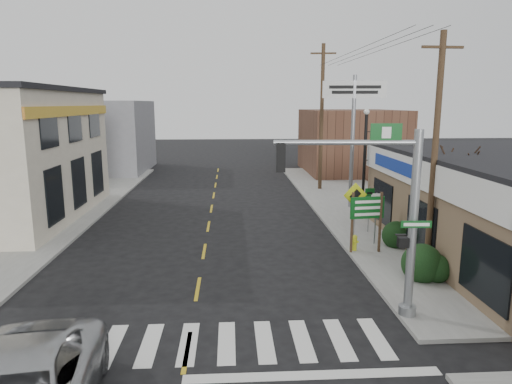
{
  "coord_description": "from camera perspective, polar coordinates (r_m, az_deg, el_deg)",
  "views": [
    {
      "loc": [
        1.14,
        -10.63,
        6.18
      ],
      "look_at": [
        2.13,
        6.68,
        2.8
      ],
      "focal_mm": 32.0,
      "sensor_mm": 36.0,
      "label": 1
    }
  ],
  "objects": [
    {
      "name": "shrub_front",
      "position": [
        17.15,
        20.03,
        -8.43
      ],
      "size": [
        1.42,
        1.42,
        1.06
      ],
      "primitive_type": "ellipsoid",
      "color": "#1B3D1E",
      "rests_on": "sidewalk_right"
    },
    {
      "name": "bare_tree",
      "position": [
        19.84,
        24.13,
        4.31
      ],
      "size": [
        2.58,
        2.58,
        5.16
      ],
      "rotation": [
        0.0,
        0.0,
        0.29
      ],
      "color": "black",
      "rests_on": "sidewalk_right"
    },
    {
      "name": "dance_center_sign",
      "position": [
        27.07,
        12.11,
        9.98
      ],
      "size": [
        3.59,
        0.22,
        7.64
      ],
      "rotation": [
        0.0,
        0.0,
        -0.12
      ],
      "color": "gray",
      "rests_on": "sidewalk_right"
    },
    {
      "name": "fire_hydrant",
      "position": [
        19.57,
        12.23,
        -6.12
      ],
      "size": [
        0.21,
        0.21,
        0.67
      ],
      "rotation": [
        0.0,
        0.0,
        -0.21
      ],
      "color": "gold",
      "rests_on": "sidewalk_right"
    },
    {
      "name": "utility_pole_near",
      "position": [
        17.29,
        21.45,
        4.6
      ],
      "size": [
        1.47,
        0.22,
        8.46
      ],
      "rotation": [
        0.0,
        0.0,
        0.05
      ],
      "color": "#442A1C",
      "rests_on": "sidewalk_right"
    },
    {
      "name": "lamp_post",
      "position": [
        24.67,
        13.56,
        4.42
      ],
      "size": [
        0.75,
        0.59,
        5.77
      ],
      "rotation": [
        0.0,
        0.0,
        0.14
      ],
      "color": "black",
      "rests_on": "sidewalk_right"
    },
    {
      "name": "ped_crossing_sign",
      "position": [
        19.9,
        12.25,
        -1.32
      ],
      "size": [
        1.07,
        0.08,
        2.75
      ],
      "rotation": [
        0.0,
        0.0,
        0.16
      ],
      "color": "gray",
      "rests_on": "sidewalk_right"
    },
    {
      "name": "utility_pole_far",
      "position": [
        32.71,
        8.21,
        9.36
      ],
      "size": [
        1.75,
        0.26,
        10.07
      ],
      "rotation": [
        0.0,
        0.0,
        -0.12
      ],
      "color": "#402B1D",
      "rests_on": "sidewalk_right"
    },
    {
      "name": "sidewalk_left",
      "position": [
        26.43,
        -25.78,
        -3.47
      ],
      "size": [
        6.0,
        38.0,
        0.13
      ],
      "primitive_type": "cube",
      "color": "gray",
      "rests_on": "ground"
    },
    {
      "name": "bldg_distant_right",
      "position": [
        42.2,
        11.71,
        6.2
      ],
      "size": [
        8.0,
        10.0,
        5.6
      ],
      "primitive_type": "cube",
      "color": "brown",
      "rests_on": "ground"
    },
    {
      "name": "sidewalk_right",
      "position": [
        25.65,
        14.69,
        -3.14
      ],
      "size": [
        6.0,
        38.0,
        0.13
      ],
      "primitive_type": "cube",
      "color": "gray",
      "rests_on": "ground"
    },
    {
      "name": "ground",
      "position": [
        12.35,
        -8.62,
        -19.12
      ],
      "size": [
        140.0,
        140.0,
        0.0
      ],
      "primitive_type": "plane",
      "color": "black",
      "rests_on": "ground"
    },
    {
      "name": "crosswalk",
      "position": [
        12.69,
        -8.45,
        -18.2
      ],
      "size": [
        11.0,
        2.2,
        0.01
      ],
      "primitive_type": "cube",
      "color": "silver",
      "rests_on": "ground"
    },
    {
      "name": "shrub_back",
      "position": [
        20.62,
        17.14,
        -5.2
      ],
      "size": [
        1.23,
        1.23,
        0.92
      ],
      "primitive_type": "ellipsoid",
      "color": "black",
      "rests_on": "sidewalk_right"
    },
    {
      "name": "traffic_signal_pole",
      "position": [
        13.18,
        16.56,
        -1.49
      ],
      "size": [
        4.36,
        0.37,
        5.52
      ],
      "rotation": [
        0.0,
        0.0,
        -0.05
      ],
      "color": "gray",
      "rests_on": "sidewalk_right"
    },
    {
      "name": "center_line",
      "position": [
        19.66,
        -6.5,
        -7.35
      ],
      "size": [
        0.12,
        56.0,
        0.01
      ],
      "primitive_type": "cube",
      "color": "gold",
      "rests_on": "ground"
    },
    {
      "name": "bldg_distant_left",
      "position": [
        44.43,
        -19.26,
        6.57
      ],
      "size": [
        9.0,
        10.0,
        6.4
      ],
      "primitive_type": "cube",
      "color": "slate",
      "rests_on": "ground"
    },
    {
      "name": "guide_sign",
      "position": [
        19.1,
        13.69,
        -2.62
      ],
      "size": [
        1.44,
        0.13,
        2.52
      ],
      "rotation": [
        0.0,
        0.0,
        0.12
      ],
      "color": "#493522",
      "rests_on": "sidewalk_right"
    }
  ]
}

